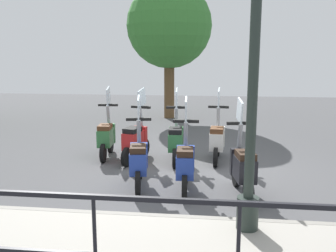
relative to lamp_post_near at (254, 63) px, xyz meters
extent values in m
plane|color=#4C4C4F|center=(2.40, 0.78, -2.14)|extent=(28.00, 28.00, 0.00)
cube|color=gray|center=(0.25, 0.78, -2.06)|extent=(0.10, 20.00, 0.15)
cube|color=black|center=(-1.80, 0.78, -0.94)|extent=(0.04, 16.00, 0.04)
cylinder|color=#232D28|center=(0.00, 0.00, -1.79)|extent=(0.26, 0.26, 0.40)
cylinder|color=#232D28|center=(0.00, 0.00, 0.19)|extent=(0.12, 0.12, 4.35)
cylinder|color=brown|center=(8.89, 1.98, -1.07)|extent=(0.36, 0.36, 2.13)
sphere|color=#387A33|center=(8.89, 1.98, 1.09)|extent=(2.94, 2.94, 2.94)
cylinder|color=black|center=(1.92, 0.02, -1.94)|extent=(0.41, 0.14, 0.40)
cylinder|color=black|center=(1.11, -0.12, -1.94)|extent=(0.41, 0.14, 0.40)
cube|color=black|center=(1.43, -0.06, -1.66)|extent=(0.64, 0.37, 0.36)
cube|color=black|center=(1.72, -0.02, -1.64)|extent=(0.17, 0.32, 0.44)
cube|color=black|center=(1.36, -0.08, -1.43)|extent=(0.44, 0.32, 0.10)
cylinder|color=gray|center=(1.78, -0.01, -1.28)|extent=(0.19, 0.10, 0.55)
cube|color=black|center=(1.78, -0.01, -1.01)|extent=(0.13, 0.44, 0.05)
cube|color=silver|center=(1.84, 0.00, -0.81)|extent=(0.39, 0.09, 0.42)
cylinder|color=black|center=(2.01, 0.89, -1.94)|extent=(0.40, 0.10, 0.40)
cylinder|color=black|center=(1.18, 0.85, -1.94)|extent=(0.40, 0.10, 0.40)
cube|color=navy|center=(1.51, 0.87, -1.66)|extent=(0.61, 0.31, 0.36)
cube|color=navy|center=(1.80, 0.88, -1.64)|extent=(0.14, 0.31, 0.44)
cube|color=black|center=(1.44, 0.86, -1.43)|extent=(0.41, 0.28, 0.10)
cylinder|color=gray|center=(1.86, 0.89, -1.28)|extent=(0.19, 0.08, 0.55)
cube|color=black|center=(1.86, 0.89, -1.01)|extent=(0.08, 0.44, 0.05)
cube|color=silver|center=(1.92, 0.89, -0.81)|extent=(0.39, 0.05, 0.42)
cylinder|color=black|center=(2.12, 1.74, -1.94)|extent=(0.41, 0.14, 0.40)
cylinder|color=black|center=(1.30, 1.61, -1.94)|extent=(0.41, 0.14, 0.40)
cube|color=navy|center=(1.62, 1.66, -1.66)|extent=(0.64, 0.37, 0.36)
cube|color=navy|center=(1.91, 1.71, -1.64)|extent=(0.17, 0.32, 0.44)
cube|color=black|center=(1.55, 1.65, -1.43)|extent=(0.44, 0.32, 0.10)
cylinder|color=gray|center=(1.97, 1.72, -1.28)|extent=(0.19, 0.10, 0.55)
cube|color=black|center=(1.97, 1.72, -1.01)|extent=(0.13, 0.44, 0.05)
cube|color=silver|center=(2.03, 1.72, -0.81)|extent=(0.39, 0.09, 0.42)
cylinder|color=black|center=(3.85, 0.31, -1.94)|extent=(0.40, 0.11, 0.40)
cylinder|color=black|center=(3.02, 0.36, -1.94)|extent=(0.40, 0.11, 0.40)
cube|color=beige|center=(3.35, 0.34, -1.66)|extent=(0.62, 0.32, 0.36)
cube|color=beige|center=(3.64, 0.32, -1.64)|extent=(0.14, 0.31, 0.44)
cube|color=#4C2D19|center=(3.28, 0.34, -1.43)|extent=(0.42, 0.29, 0.10)
cylinder|color=gray|center=(3.70, 0.32, -1.28)|extent=(0.19, 0.08, 0.55)
cube|color=black|center=(3.70, 0.32, -1.01)|extent=(0.09, 0.44, 0.05)
cube|color=silver|center=(3.76, 0.31, -0.81)|extent=(0.39, 0.06, 0.42)
cylinder|color=black|center=(3.67, 1.21, -1.94)|extent=(0.40, 0.10, 0.40)
cylinder|color=black|center=(2.84, 1.17, -1.94)|extent=(0.40, 0.10, 0.40)
cube|color=#2D6B38|center=(3.17, 1.19, -1.66)|extent=(0.61, 0.31, 0.36)
cube|color=#2D6B38|center=(3.46, 1.20, -1.64)|extent=(0.14, 0.31, 0.44)
cube|color=black|center=(3.10, 1.18, -1.43)|extent=(0.41, 0.28, 0.10)
cylinder|color=gray|center=(3.52, 1.20, -1.28)|extent=(0.19, 0.08, 0.55)
cube|color=black|center=(3.52, 1.20, -1.01)|extent=(0.08, 0.44, 0.05)
cube|color=silver|center=(3.58, 1.21, -0.81)|extent=(0.39, 0.05, 0.42)
cylinder|color=black|center=(3.62, 1.93, -1.94)|extent=(0.41, 0.18, 0.40)
cylinder|color=black|center=(2.82, 2.14, -1.94)|extent=(0.41, 0.18, 0.40)
cube|color=#B21E1E|center=(3.14, 2.06, -1.66)|extent=(0.65, 0.42, 0.36)
cube|color=#B21E1E|center=(3.42, 1.98, -1.64)|extent=(0.19, 0.32, 0.44)
cube|color=black|center=(3.07, 2.07, -1.43)|extent=(0.45, 0.35, 0.10)
cylinder|color=gray|center=(3.48, 1.97, -1.28)|extent=(0.19, 0.11, 0.55)
cube|color=black|center=(3.48, 1.97, -1.01)|extent=(0.17, 0.44, 0.05)
cube|color=silver|center=(3.54, 1.95, -0.81)|extent=(0.38, 0.13, 0.42)
cylinder|color=black|center=(3.88, 2.77, -1.94)|extent=(0.41, 0.11, 0.40)
cylinder|color=black|center=(3.05, 2.70, -1.94)|extent=(0.41, 0.11, 0.40)
cube|color=#2D6B38|center=(3.38, 2.73, -1.66)|extent=(0.62, 0.33, 0.36)
cube|color=#2D6B38|center=(3.67, 2.75, -1.64)|extent=(0.14, 0.31, 0.44)
cube|color=#4C2D19|center=(3.31, 2.72, -1.43)|extent=(0.42, 0.29, 0.10)
cylinder|color=gray|center=(3.73, 2.76, -1.28)|extent=(0.19, 0.09, 0.55)
cube|color=black|center=(3.73, 2.76, -1.01)|extent=(0.10, 0.44, 0.05)
cube|color=silver|center=(3.79, 2.76, -0.81)|extent=(0.39, 0.06, 0.42)
camera|label=1|loc=(-4.32, 0.45, 0.09)|focal=40.00mm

